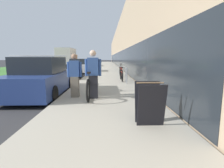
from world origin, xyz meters
name	(u,v)px	position (x,y,z in m)	size (l,w,h in m)	color
sidewalk_slab	(107,68)	(5.08, 21.00, 0.07)	(3.41, 70.00, 0.14)	#B2AA99
storefront_facade	(142,48)	(11.82, 29.00, 3.34)	(10.01, 70.00, 6.70)	tan
lawn_strip	(31,67)	(-7.72, 25.00, 0.01)	(7.90, 70.00, 0.03)	#478438
tandem_bicycle	(91,85)	(4.50, 1.27, 0.54)	(0.52, 2.53, 0.94)	black
person_rider	(93,74)	(4.62, 0.96, 0.97)	(0.56, 0.22, 1.65)	black
person_bystander	(75,76)	(3.95, 1.18, 0.91)	(0.52, 0.20, 1.53)	#756B5B
bike_rack_hoop	(126,74)	(6.17, 4.58, 0.65)	(0.05, 0.60, 0.84)	gray
cruiser_bike_nearest	(121,75)	(5.99, 5.63, 0.50)	(0.52, 1.82, 0.86)	black
cruiser_bike_middle	(121,71)	(6.13, 8.06, 0.55)	(0.52, 1.86, 0.98)	black
sandwich_board_sign	(150,103)	(5.99, -1.47, 0.59)	(0.56, 0.56, 0.90)	black
parked_sedan_curbside	(41,78)	(2.41, 2.15, 0.71)	(1.92, 4.26, 1.63)	navy
vintage_roadster_curbside	(67,73)	(2.27, 7.39, 0.46)	(1.74, 4.25, 1.05)	black
parked_sedan_far	(80,66)	(2.25, 13.35, 0.66)	(1.96, 4.69, 1.42)	white
moving_truck	(67,58)	(-1.84, 25.96, 1.57)	(2.56, 7.05, 3.11)	orange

